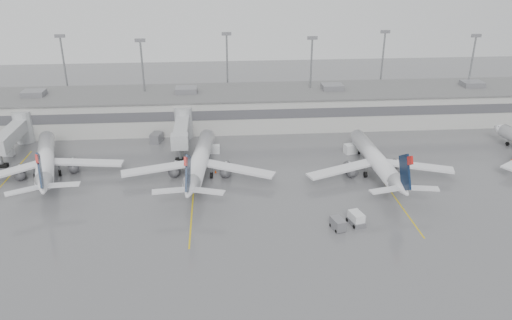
{
  "coord_description": "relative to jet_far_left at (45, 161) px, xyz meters",
  "views": [
    {
      "loc": [
        -12.73,
        -57.43,
        40.38
      ],
      "look_at": [
        -6.2,
        24.0,
        5.0
      ],
      "focal_mm": 35.0,
      "sensor_mm": 36.0,
      "label": 1
    }
  ],
  "objects": [
    {
      "name": "ground",
      "position": [
        45.24,
        -31.04,
        -3.17
      ],
      "size": [
        260.0,
        260.0,
        0.0
      ],
      "primitive_type": "plane",
      "color": "#57575A",
      "rests_on": "ground"
    },
    {
      "name": "terminal",
      "position": [
        45.24,
        26.94,
        1.0
      ],
      "size": [
        152.0,
        17.0,
        9.45
      ],
      "color": "#ACABA6",
      "rests_on": "ground"
    },
    {
      "name": "light_masts",
      "position": [
        45.24,
        32.71,
        8.85
      ],
      "size": [
        142.4,
        8.0,
        20.6
      ],
      "color": "gray",
      "rests_on": "ground"
    },
    {
      "name": "jet_bridge_left",
      "position": [
        -10.26,
        14.68,
        0.7
      ],
      "size": [
        4.0,
        17.2,
        7.0
      ],
      "color": "#A1A4A6",
      "rests_on": "ground"
    },
    {
      "name": "jet_bridge_right",
      "position": [
        24.74,
        14.68,
        0.7
      ],
      "size": [
        4.0,
        17.2,
        7.0
      ],
      "color": "#A1A4A6",
      "rests_on": "ground"
    },
    {
      "name": "stand_markings",
      "position": [
        45.24,
        -7.04,
        -3.17
      ],
      "size": [
        105.25,
        40.0,
        0.01
      ],
      "color": "gold",
      "rests_on": "ground"
    },
    {
      "name": "jet_far_left",
      "position": [
        0.0,
        0.0,
        0.0
      ],
      "size": [
        27.13,
        30.83,
        10.21
      ],
      "rotation": [
        0.0,
        0.0,
        0.27
      ],
      "color": "silver",
      "rests_on": "ground"
    },
    {
      "name": "jet_mid_left",
      "position": [
        28.78,
        -2.58,
        0.06
      ],
      "size": [
        28.5,
        32.08,
        10.39
      ],
      "rotation": [
        0.0,
        0.0,
        -0.1
      ],
      "color": "silver",
      "rests_on": "ground"
    },
    {
      "name": "jet_mid_right",
      "position": [
        62.04,
        -4.77,
        -0.01
      ],
      "size": [
        28.04,
        31.44,
        10.17
      ],
      "rotation": [
        0.0,
        0.0,
        0.03
      ],
      "color": "silver",
      "rests_on": "ground"
    },
    {
      "name": "baggage_tug",
      "position": [
        53.59,
        -22.04,
        -2.39
      ],
      "size": [
        2.68,
        3.51,
        2.02
      ],
      "rotation": [
        0.0,
        0.0,
        0.25
      ],
      "color": "silver",
      "rests_on": "ground"
    },
    {
      "name": "baggage_cart",
      "position": [
        50.39,
        -23.24,
        -2.26
      ],
      "size": [
        2.18,
        3.03,
        1.75
      ],
      "rotation": [
        0.0,
        0.0,
        0.25
      ],
      "color": "slate",
      "rests_on": "ground"
    },
    {
      "name": "gse_uld_a",
      "position": [
        -11.14,
        10.91,
        -2.41
      ],
      "size": [
        2.24,
        1.58,
        1.52
      ],
      "primitive_type": "cube",
      "rotation": [
        0.0,
        0.0,
        -0.07
      ],
      "color": "silver",
      "rests_on": "ground"
    },
    {
      "name": "gse_uld_b",
      "position": [
        31.48,
        9.02,
        -2.34
      ],
      "size": [
        2.39,
        1.61,
        1.67
      ],
      "primitive_type": "cube",
      "rotation": [
        0.0,
        0.0,
        -0.02
      ],
      "color": "silver",
      "rests_on": "ground"
    },
    {
      "name": "gse_uld_c",
      "position": [
        60.16,
        6.61,
        -2.21
      ],
      "size": [
        3.07,
        2.41,
        1.92
      ],
      "primitive_type": "cube",
      "rotation": [
        0.0,
        0.0,
        0.24
      ],
      "color": "silver",
      "rests_on": "ground"
    },
    {
      "name": "gse_loader",
      "position": [
        18.77,
        16.25,
        -2.12
      ],
      "size": [
        2.84,
        3.76,
        2.09
      ],
      "primitive_type": "cube",
      "rotation": [
        0.0,
        0.0,
        -0.24
      ],
      "color": "slate",
      "rests_on": "ground"
    },
    {
      "name": "cone_a",
      "position": [
        -9.86,
        5.26,
        -2.85
      ],
      "size": [
        0.4,
        0.4,
        0.64
      ],
      "primitive_type": "cone",
      "color": "#FF4505",
      "rests_on": "ground"
    },
    {
      "name": "cone_b",
      "position": [
        31.72,
        -1.04,
        -2.86
      ],
      "size": [
        0.39,
        0.39,
        0.63
      ],
      "primitive_type": "cone",
      "color": "#FF4505",
      "rests_on": "ground"
    },
    {
      "name": "cone_c",
      "position": [
        66.84,
        0.83,
        -2.87
      ],
      "size": [
        0.38,
        0.38,
        0.6
      ],
      "primitive_type": "cone",
      "color": "#FF4505",
      "rests_on": "ground"
    },
    {
      "name": "cone_d",
      "position": [
        91.2,
        -0.78,
        -2.82
      ],
      "size": [
        0.44,
        0.44,
        0.7
      ],
      "primitive_type": "cone",
      "color": "#FF4505",
      "rests_on": "ground"
    }
  ]
}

